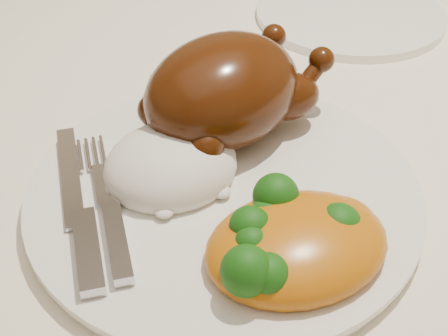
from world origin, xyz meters
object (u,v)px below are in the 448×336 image
object	(u,v)px
dining_table	(225,167)
side_plate	(350,14)
dinner_plate	(224,194)
roast_chicken	(226,90)

from	to	relation	value
dining_table	side_plate	distance (m)	0.25
dinner_plate	roast_chicken	distance (m)	0.09
dinner_plate	side_plate	distance (m)	0.36
dining_table	roast_chicken	bearing A→B (deg)	-108.29
side_plate	dinner_plate	bearing A→B (deg)	-133.79
dining_table	dinner_plate	world-z (taller)	dinner_plate
dining_table	side_plate	xyz separation A→B (m)	(0.19, 0.10, 0.11)
dinner_plate	side_plate	world-z (taller)	dinner_plate
dinner_plate	dining_table	bearing A→B (deg)	70.74
dining_table	dinner_plate	xyz separation A→B (m)	(-0.06, -0.16, 0.11)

